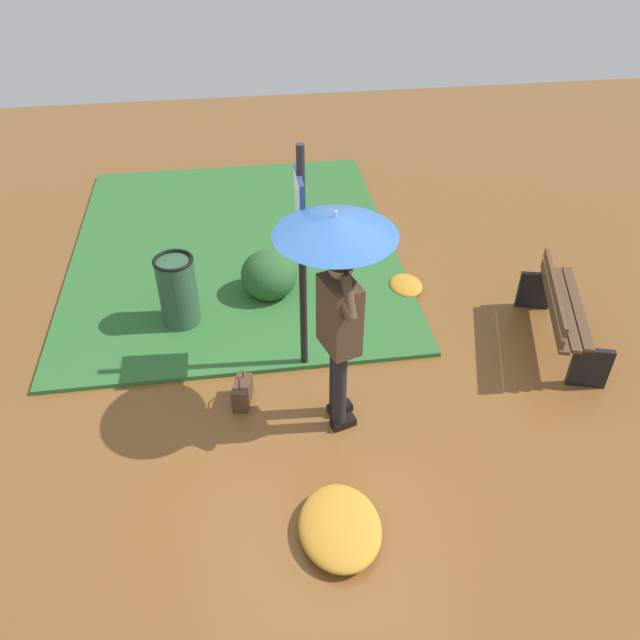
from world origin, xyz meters
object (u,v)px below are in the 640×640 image
object	(u,v)px
handbag	(242,392)
park_bench	(561,312)
person_with_umbrella	(337,271)
info_sign_post	(301,239)
trash_bin	(178,292)

from	to	relation	value
handbag	park_bench	world-z (taller)	park_bench
person_with_umbrella	info_sign_post	size ratio (longest dim) A/B	0.89
info_sign_post	trash_bin	bearing A→B (deg)	55.26
person_with_umbrella	handbag	xyz separation A→B (m)	(0.25, 0.82, -1.42)
info_sign_post	handbag	bearing A→B (deg)	125.20
handbag	park_bench	bearing A→B (deg)	-82.76
park_bench	person_with_umbrella	bearing A→B (deg)	105.37
handbag	park_bench	distance (m)	3.26
trash_bin	handbag	bearing A→B (deg)	-155.28
person_with_umbrella	handbag	bearing A→B (deg)	73.06
handbag	park_bench	size ratio (longest dim) A/B	0.26
person_with_umbrella	trash_bin	size ratio (longest dim) A/B	2.45
park_bench	trash_bin	xyz separation A→B (m)	(0.87, 3.81, 0.02)
person_with_umbrella	handbag	distance (m)	1.66
info_sign_post	park_bench	xyz separation A→B (m)	(-0.03, -2.61, -1.04)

